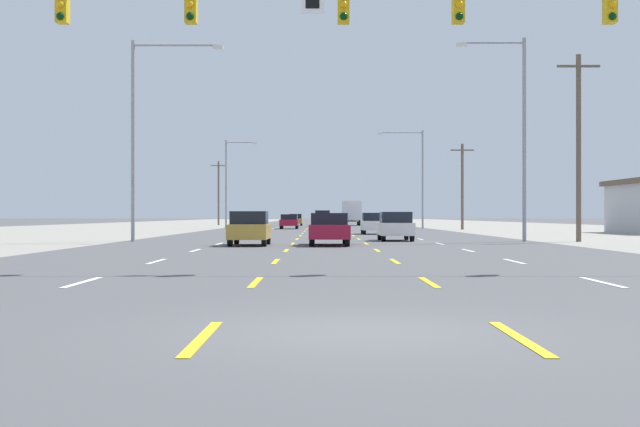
{
  "coord_description": "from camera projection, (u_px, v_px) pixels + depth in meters",
  "views": [
    {
      "loc": [
        -0.45,
        -9.55,
        1.36
      ],
      "look_at": [
        -0.62,
        62.03,
        1.52
      ],
      "focal_mm": 46.07,
      "sensor_mm": 36.0,
      "label": 1
    }
  ],
  "objects": [
    {
      "name": "streetlight_left_row_1",
      "position": [
        231.0,
        178.0,
        84.57
      ],
      "size": [
        3.37,
        0.26,
        9.14
      ],
      "color": "gray",
      "rests_on": "ground"
    },
    {
      "name": "hatchback_inner_left_nearest",
      "position": [
        252.0,
        228.0,
        36.93
      ],
      "size": [
        1.72,
        3.9,
        1.54
      ],
      "color": "#B28C33",
      "rests_on": "ground"
    },
    {
      "name": "lane_markings",
      "position": [
        325.0,
        225.0,
        114.04
      ],
      "size": [
        10.64,
        227.6,
        0.01
      ],
      "color": "white",
      "rests_on": "ground"
    },
    {
      "name": "utility_pole_right_row_1",
      "position": [
        464.0,
        185.0,
        77.86
      ],
      "size": [
        2.2,
        0.26,
        8.16
      ],
      "color": "brown",
      "rests_on": "ground"
    },
    {
      "name": "sedan_far_right_farther",
      "position": [
        384.0,
        220.0,
        97.11
      ],
      "size": [
        1.8,
        4.5,
        1.46
      ],
      "color": "maroon",
      "rests_on": "ground"
    },
    {
      "name": "box_truck_inner_right_distant_b",
      "position": [
        353.0,
        212.0,
        109.13
      ],
      "size": [
        2.4,
        7.2,
        3.23
      ],
      "color": "silver",
      "rests_on": "ground"
    },
    {
      "name": "signal_span_wire",
      "position": [
        338.0,
        67.0,
        21.21
      ],
      "size": [
        27.69,
        0.53,
        8.85
      ],
      "color": "brown",
      "rests_on": "ground"
    },
    {
      "name": "sedan_center_turn_near",
      "position": [
        331.0,
        229.0,
        37.11
      ],
      "size": [
        1.8,
        4.5,
        1.46
      ],
      "color": "maroon",
      "rests_on": "ground"
    },
    {
      "name": "suv_center_turn_farthest",
      "position": [
        324.0,
        218.0,
        104.21
      ],
      "size": [
        1.98,
        4.9,
        1.98
      ],
      "color": "navy",
      "rests_on": "ground"
    },
    {
      "name": "hatchback_inner_left_distant_a",
      "position": [
        298.0,
        220.0,
        107.28
      ],
      "size": [
        1.72,
        3.9,
        1.54
      ],
      "color": "#B28C33",
      "rests_on": "ground"
    },
    {
      "name": "lot_apron_right",
      "position": [
        595.0,
        230.0,
        75.48
      ],
      "size": [
        28.0,
        440.0,
        0.01
      ],
      "primitive_type": "cube",
      "color": "gray",
      "rests_on": "ground"
    },
    {
      "name": "streetlight_right_row_0",
      "position": [
        520.0,
        126.0,
        42.46
      ],
      "size": [
        3.6,
        0.26,
        10.57
      ],
      "color": "gray",
      "rests_on": "ground"
    },
    {
      "name": "streetlight_left_row_0",
      "position": [
        144.0,
        124.0,
        42.5
      ],
      "size": [
        4.77,
        0.26,
        10.44
      ],
      "color": "gray",
      "rests_on": "ground"
    },
    {
      "name": "hatchback_inner_right_mid",
      "position": [
        397.0,
        226.0,
        43.82
      ],
      "size": [
        1.72,
        3.9,
        1.54
      ],
      "color": "white",
      "rests_on": "ground"
    },
    {
      "name": "utility_pole_right_row_0",
      "position": [
        581.0,
        144.0,
        42.07
      ],
      "size": [
        2.2,
        0.26,
        9.63
      ],
      "color": "brown",
      "rests_on": "ground"
    },
    {
      "name": "sedan_inner_left_far",
      "position": [
        291.0,
        221.0,
        82.32
      ],
      "size": [
        1.8,
        4.5,
        1.46
      ],
      "color": "maroon",
      "rests_on": "ground"
    },
    {
      "name": "utility_pole_left_row_2",
      "position": [
        221.0,
        192.0,
        114.86
      ],
      "size": [
        2.2,
        0.26,
        8.93
      ],
      "color": "brown",
      "rests_on": "ground"
    },
    {
      "name": "lot_apron_left",
      "position": [
        59.0,
        230.0,
        75.6
      ],
      "size": [
        28.0,
        440.0,
        0.01
      ],
      "primitive_type": "cube",
      "color": "gray",
      "rests_on": "ground"
    },
    {
      "name": "ground_plane",
      "position": [
        327.0,
        230.0,
        75.54
      ],
      "size": [
        572.0,
        572.0,
        0.0
      ],
      "primitive_type": "plane",
      "color": "#4C4C4F"
    },
    {
      "name": "streetlight_right_row_1",
      "position": [
        420.0,
        171.0,
        84.52
      ],
      "size": [
        4.74,
        0.26,
        10.15
      ],
      "color": "gray",
      "rests_on": "ground"
    },
    {
      "name": "hatchback_inner_right_midfar",
      "position": [
        376.0,
        223.0,
        59.2
      ],
      "size": [
        1.72,
        3.9,
        1.54
      ],
      "color": "white",
      "rests_on": "ground"
    }
  ]
}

